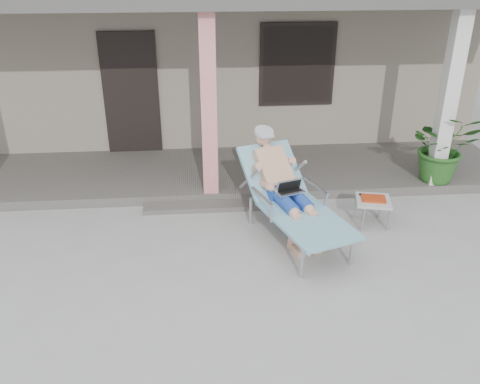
{
  "coord_description": "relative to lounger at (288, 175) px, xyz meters",
  "views": [
    {
      "loc": [
        -0.16,
        -4.84,
        3.46
      ],
      "look_at": [
        0.31,
        0.6,
        0.85
      ],
      "focal_mm": 38.0,
      "sensor_mm": 36.0,
      "label": 1
    }
  ],
  "objects": [
    {
      "name": "potted_palm",
      "position": [
        2.64,
        1.17,
        -0.13
      ],
      "size": [
        1.16,
        1.06,
        1.12
      ],
      "primitive_type": "imported",
      "rotation": [
        0.0,
        0.0,
        -0.21
      ],
      "color": "#26591E",
      "rests_on": "porch_deck"
    },
    {
      "name": "porch_deck",
      "position": [
        -0.97,
        1.92,
        -0.76
      ],
      "size": [
        10.0,
        2.0,
        0.15
      ],
      "primitive_type": "cube",
      "color": "#605B56",
      "rests_on": "ground"
    },
    {
      "name": "side_table",
      "position": [
        1.22,
        0.1,
        -0.49
      ],
      "size": [
        0.55,
        0.55,
        0.41
      ],
      "rotation": [
        0.0,
        0.0,
        -0.23
      ],
      "color": "#B3B3AE",
      "rests_on": "ground"
    },
    {
      "name": "ground",
      "position": [
        -0.97,
        -1.08,
        -0.84
      ],
      "size": [
        60.0,
        60.0,
        0.0
      ],
      "primitive_type": "plane",
      "color": "#9E9E99",
      "rests_on": "ground"
    },
    {
      "name": "porch_overhang",
      "position": [
        -0.97,
        1.87,
        1.95
      ],
      "size": [
        10.0,
        2.3,
        2.85
      ],
      "color": "silver",
      "rests_on": "porch_deck"
    },
    {
      "name": "house",
      "position": [
        -0.97,
        5.42,
        0.83
      ],
      "size": [
        10.4,
        5.4,
        3.3
      ],
      "color": "gray",
      "rests_on": "ground"
    },
    {
      "name": "porch_step",
      "position": [
        -0.97,
        0.77,
        -0.8
      ],
      "size": [
        2.0,
        0.3,
        0.07
      ],
      "primitive_type": "cube",
      "color": "#605B56",
      "rests_on": "ground"
    },
    {
      "name": "lounger",
      "position": [
        0.0,
        0.0,
        0.0
      ],
      "size": [
        1.38,
        2.15,
        1.36
      ],
      "rotation": [
        0.0,
        0.0,
        0.32
      ],
      "color": "#B7B7BC",
      "rests_on": "ground"
    }
  ]
}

